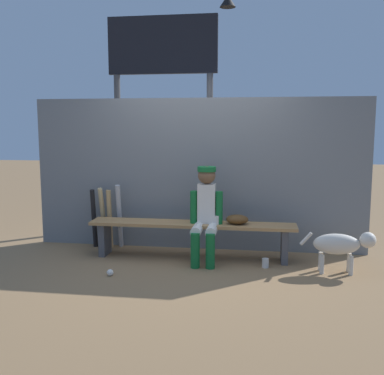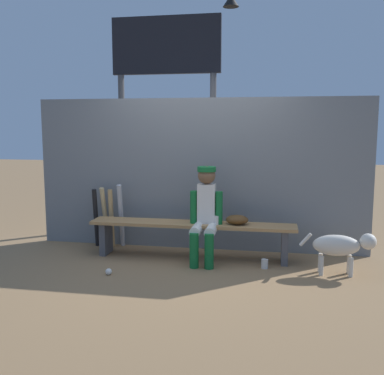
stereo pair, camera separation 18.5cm
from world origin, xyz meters
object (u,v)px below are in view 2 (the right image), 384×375
(bat_aluminum_silver, at_px, (121,216))
(scoreboard, at_px, (170,73))
(cup_on_bench, at_px, (216,220))
(bat_wood_natural, at_px, (105,216))
(dugout_bench, at_px, (192,230))
(player_seated, at_px, (205,211))
(cup_on_ground, at_px, (265,264))
(dog, at_px, (341,246))
(baseball_glove, at_px, (237,220))
(baseball, at_px, (109,272))
(bat_wood_tan, at_px, (111,218))
(bat_aluminum_black, at_px, (96,218))

(bat_aluminum_silver, height_order, scoreboard, scoreboard)
(cup_on_bench, bearing_deg, bat_aluminum_silver, 165.18)
(cup_on_bench, bearing_deg, scoreboard, 121.07)
(bat_wood_natural, bearing_deg, scoreboard, 60.77)
(bat_aluminum_silver, bearing_deg, bat_wood_natural, 171.02)
(dugout_bench, xyz_separation_m, player_seated, (0.18, -0.11, 0.28))
(player_seated, bearing_deg, cup_on_ground, -10.64)
(dog, bearing_deg, bat_aluminum_silver, 167.05)
(bat_aluminum_silver, height_order, dog, bat_aluminum_silver)
(bat_wood_natural, relative_size, cup_on_ground, 7.72)
(player_seated, relative_size, baseball_glove, 4.22)
(baseball_glove, distance_m, bat_aluminum_silver, 1.66)
(bat_wood_natural, relative_size, baseball, 11.48)
(bat_wood_tan, distance_m, scoreboard, 2.50)
(bat_wood_tan, bearing_deg, player_seated, -16.98)
(player_seated, relative_size, baseball, 15.96)
(dugout_bench, height_order, bat_aluminum_silver, bat_aluminum_silver)
(baseball_glove, xyz_separation_m, cup_on_bench, (-0.25, -0.04, -0.01))
(baseball, bearing_deg, cup_on_ground, 17.75)
(bat_aluminum_black, xyz_separation_m, dog, (3.19, -0.63, -0.07))
(bat_wood_natural, relative_size, scoreboard, 0.24)
(bat_wood_tan, relative_size, dog, 0.97)
(bat_wood_natural, distance_m, baseball, 1.33)
(bat_aluminum_silver, height_order, cup_on_bench, bat_aluminum_silver)
(player_seated, bearing_deg, bat_aluminum_silver, 160.57)
(dugout_bench, bearing_deg, cup_on_bench, -6.67)
(dugout_bench, relative_size, dog, 3.10)
(bat_aluminum_silver, xyz_separation_m, bat_wood_natural, (-0.25, 0.04, -0.03))
(dugout_bench, height_order, dog, dog)
(bat_wood_natural, bearing_deg, cup_on_bench, -13.95)
(baseball_glove, height_order, baseball, baseball_glove)
(bat_wood_natural, xyz_separation_m, dog, (3.08, -0.69, -0.09))
(dugout_bench, xyz_separation_m, cup_on_ground, (0.92, -0.25, -0.31))
(dugout_bench, xyz_separation_m, bat_wood_natural, (-1.30, 0.37, 0.06))
(bat_aluminum_black, bearing_deg, baseball, -61.59)
(scoreboard, bearing_deg, bat_aluminum_black, -121.85)
(bat_aluminum_black, distance_m, baseball, 1.32)
(bat_aluminum_black, bearing_deg, dugout_bench, -12.09)
(baseball_glove, distance_m, bat_wood_tan, 1.79)
(scoreboard, xyz_separation_m, dog, (2.42, -1.88, -2.17))
(player_seated, xyz_separation_m, bat_wood_tan, (-1.38, 0.42, -0.24))
(player_seated, height_order, bat_aluminum_black, player_seated)
(bat_aluminum_silver, bearing_deg, bat_wood_tan, -172.52)
(baseball, height_order, dog, dog)
(bat_wood_natural, relative_size, dog, 1.01)
(cup_on_bench, bearing_deg, bat_aluminum_black, 168.89)
(cup_on_ground, bearing_deg, bat_wood_tan, 165.19)
(bat_aluminum_silver, bearing_deg, dugout_bench, -17.16)
(dugout_bench, xyz_separation_m, bat_aluminum_silver, (-1.06, 0.33, 0.08))
(baseball_glove, relative_size, bat_aluminum_silver, 0.31)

